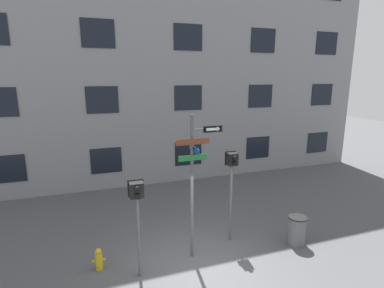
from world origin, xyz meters
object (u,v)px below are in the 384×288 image
at_px(street_sign_pole, 195,175).
at_px(fire_hydrant, 99,259).
at_px(pedestrian_signal_right, 232,173).
at_px(pedestrian_signal_left, 137,202).
at_px(trash_bin, 297,230).

height_order(street_sign_pole, fire_hydrant, street_sign_pole).
height_order(pedestrian_signal_right, fire_hydrant, pedestrian_signal_right).
distance_m(street_sign_pole, fire_hydrant, 3.48).
height_order(pedestrian_signal_left, pedestrian_signal_right, pedestrian_signal_right).
distance_m(street_sign_pole, pedestrian_signal_right, 1.46).
distance_m(pedestrian_signal_left, pedestrian_signal_right, 3.17).
height_order(pedestrian_signal_right, trash_bin, pedestrian_signal_right).
distance_m(street_sign_pole, pedestrian_signal_left, 1.77).
xyz_separation_m(fire_hydrant, trash_bin, (5.93, -0.69, 0.16)).
bearing_deg(pedestrian_signal_right, pedestrian_signal_left, -164.61).
xyz_separation_m(street_sign_pole, pedestrian_signal_right, (1.38, 0.44, -0.22)).
xyz_separation_m(street_sign_pole, fire_hydrant, (-2.69, 0.24, -2.20)).
relative_size(street_sign_pole, pedestrian_signal_right, 1.43).
bearing_deg(trash_bin, pedestrian_signal_left, 179.39).
xyz_separation_m(pedestrian_signal_right, trash_bin, (1.87, -0.89, -1.81)).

